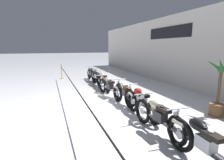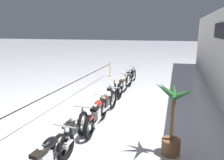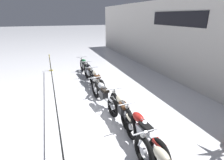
# 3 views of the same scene
# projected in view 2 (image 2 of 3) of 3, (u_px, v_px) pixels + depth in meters

# --- Properties ---
(ground_plane) EXTENTS (120.00, 120.00, 0.00)m
(ground_plane) POSITION_uv_depth(u_px,v_px,m) (96.00, 107.00, 9.33)
(ground_plane) COLOR silver
(motorcycle_green_0) EXTENTS (2.27, 0.62, 0.95)m
(motorcycle_green_0) POSITION_uv_depth(u_px,v_px,m) (132.00, 76.00, 13.40)
(motorcycle_green_0) COLOR black
(motorcycle_green_0) RESTS_ON ground
(motorcycle_black_1) EXTENTS (2.29, 0.62, 0.97)m
(motorcycle_black_1) POSITION_uv_depth(u_px,v_px,m) (127.00, 80.00, 12.17)
(motorcycle_black_1) COLOR black
(motorcycle_black_1) RESTS_ON ground
(motorcycle_cream_2) EXTENTS (2.24, 0.62, 0.97)m
(motorcycle_cream_2) POSITION_uv_depth(u_px,v_px,m) (123.00, 85.00, 11.04)
(motorcycle_cream_2) COLOR black
(motorcycle_cream_2) RESTS_ON ground
(motorcycle_silver_3) EXTENTS (2.42, 0.63, 0.94)m
(motorcycle_silver_3) POSITION_uv_depth(u_px,v_px,m) (111.00, 93.00, 9.65)
(motorcycle_silver_3) COLOR black
(motorcycle_silver_3) RESTS_ON ground
(motorcycle_cream_4) EXTENTS (2.29, 0.62, 0.95)m
(motorcycle_cream_4) POSITION_uv_depth(u_px,v_px,m) (106.00, 103.00, 8.34)
(motorcycle_cream_4) COLOR black
(motorcycle_cream_4) RESTS_ON ground
(motorcycle_red_5) EXTENTS (2.31, 0.62, 0.96)m
(motorcycle_red_5) POSITION_uv_depth(u_px,v_px,m) (97.00, 115.00, 7.23)
(motorcycle_red_5) COLOR black
(motorcycle_red_5) RESTS_ON ground
(motorcycle_cream_6) EXTENTS (2.34, 0.62, 0.96)m
(motorcycle_cream_6) POSITION_uv_depth(u_px,v_px,m) (72.00, 131.00, 6.03)
(motorcycle_cream_6) COLOR black
(motorcycle_cream_6) RESTS_ON ground
(motorcycle_black_7) EXTENTS (2.35, 0.62, 0.95)m
(motorcycle_black_7) POSITION_uv_depth(u_px,v_px,m) (46.00, 160.00, 4.72)
(motorcycle_black_7) COLOR black
(motorcycle_black_7) RESTS_ON ground
(potted_palm_left_of_row) EXTENTS (1.16, 0.97, 2.05)m
(potted_palm_left_of_row) POSITION_uv_depth(u_px,v_px,m) (172.00, 122.00, 5.59)
(potted_palm_left_of_row) COLOR brown
(potted_palm_left_of_row) RESTS_ON ground
(stanchion_far_left) EXTENTS (12.29, 0.28, 1.05)m
(stanchion_far_left) POSITION_uv_depth(u_px,v_px,m) (82.00, 80.00, 10.92)
(stanchion_far_left) COLOR gold
(stanchion_far_left) RESTS_ON ground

